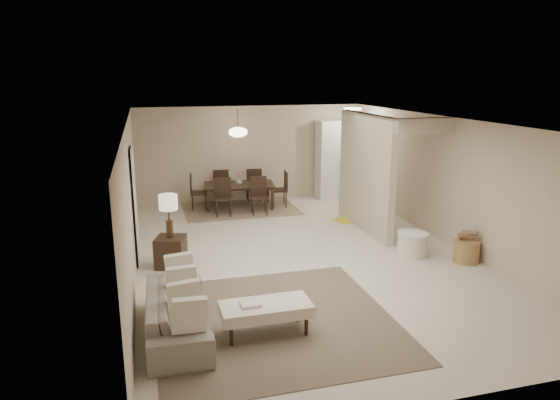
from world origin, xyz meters
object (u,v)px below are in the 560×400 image
object	(u,v)px
sofa	(178,313)
dining_table	(239,196)
pantry_cabinet	(339,159)
side_table	(171,252)
ottoman_bench	(266,310)
round_pouf	(412,244)
wicker_basket	(466,252)

from	to	relation	value
sofa	dining_table	bearing A→B (deg)	-16.38
pantry_cabinet	side_table	distance (m)	6.30
sofa	ottoman_bench	xyz separation A→B (m)	(1.11, -0.30, 0.05)
sofa	dining_table	size ratio (longest dim) A/B	1.13
round_pouf	pantry_cabinet	bearing A→B (deg)	85.41
pantry_cabinet	round_pouf	world-z (taller)	pantry_cabinet
round_pouf	dining_table	distance (m)	4.90
ottoman_bench	side_table	distance (m)	2.93
sofa	round_pouf	world-z (taller)	sofa
side_table	dining_table	xyz separation A→B (m)	(1.90, 3.58, 0.04)
pantry_cabinet	wicker_basket	bearing A→B (deg)	-85.66
ottoman_bench	dining_table	bearing A→B (deg)	82.09
pantry_cabinet	wicker_basket	size ratio (longest dim) A/B	4.63
sofa	side_table	bearing A→B (deg)	0.37
dining_table	wicker_basket	bearing A→B (deg)	-49.22
pantry_cabinet	dining_table	size ratio (longest dim) A/B	1.20
sofa	pantry_cabinet	bearing A→B (deg)	-34.90
side_table	wicker_basket	size ratio (longest dim) A/B	1.18
pantry_cabinet	ottoman_bench	world-z (taller)	pantry_cabinet
side_table	sofa	bearing A→B (deg)	-91.18
round_pouf	wicker_basket	xyz separation A→B (m)	(0.78, -0.54, -0.03)
wicker_basket	pantry_cabinet	bearing A→B (deg)	94.34
sofa	dining_table	xyz separation A→B (m)	(1.95, 6.02, 0.02)
sofa	ottoman_bench	bearing A→B (deg)	-103.63
sofa	round_pouf	xyz separation A→B (m)	(4.42, 1.79, -0.07)
pantry_cabinet	side_table	xyz separation A→B (m)	(-4.75, -4.07, -0.78)
pantry_cabinet	ottoman_bench	bearing A→B (deg)	-118.52
sofa	side_table	distance (m)	2.43
ottoman_bench	sofa	bearing A→B (deg)	164.49
pantry_cabinet	dining_table	bearing A→B (deg)	-170.41
side_table	wicker_basket	xyz separation A→B (m)	(5.15, -1.18, -0.08)
side_table	pantry_cabinet	bearing A→B (deg)	40.57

